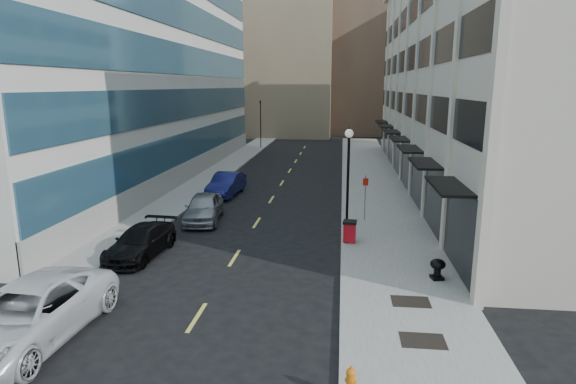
% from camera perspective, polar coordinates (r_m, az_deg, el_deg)
% --- Properties ---
extents(ground, '(160.00, 160.00, 0.00)m').
position_cam_1_polar(ground, '(16.09, -12.93, -17.51)').
color(ground, black).
rests_on(ground, ground).
extents(sidewalk_right, '(5.00, 80.00, 0.15)m').
position_cam_1_polar(sidewalk_right, '(34.10, 10.59, -1.08)').
color(sidewalk_right, gray).
rests_on(sidewalk_right, ground).
extents(sidewalk_left, '(3.00, 80.00, 0.15)m').
position_cam_1_polar(sidewalk_left, '(35.88, -12.30, -0.48)').
color(sidewalk_left, gray).
rests_on(sidewalk_left, ground).
extents(building_right, '(15.30, 46.50, 18.25)m').
position_cam_1_polar(building_right, '(41.84, 23.75, 12.90)').
color(building_right, '#B6AD9A').
rests_on(building_right, ground).
extents(building_left, '(16.14, 46.00, 20.00)m').
position_cam_1_polar(building_left, '(45.24, -21.75, 14.22)').
color(building_left, silver).
rests_on(building_left, ground).
extents(skyline_tan_near, '(14.00, 18.00, 28.00)m').
position_cam_1_polar(skyline_tan_near, '(81.79, 0.17, 16.75)').
color(skyline_tan_near, '#837256').
rests_on(skyline_tan_near, ground).
extents(skyline_brown, '(12.00, 16.00, 34.00)m').
position_cam_1_polar(skyline_brown, '(85.61, 8.93, 18.43)').
color(skyline_brown, brown).
rests_on(skyline_brown, ground).
extents(skyline_tan_far, '(12.00, 14.00, 22.00)m').
position_cam_1_polar(skyline_tan_far, '(93.07, -5.46, 14.33)').
color(skyline_tan_far, '#837256').
rests_on(skyline_tan_far, ground).
extents(skyline_stone, '(10.00, 14.00, 20.00)m').
position_cam_1_polar(skyline_stone, '(80.18, 16.29, 13.48)').
color(skyline_stone, '#B6AD9A').
rests_on(skyline_stone, ground).
extents(grate_mid, '(1.40, 1.00, 0.01)m').
position_cam_1_polar(grate_mid, '(16.32, 15.69, -16.59)').
color(grate_mid, black).
rests_on(grate_mid, sidewalk_right).
extents(grate_far, '(1.40, 1.00, 0.01)m').
position_cam_1_polar(grate_far, '(18.79, 14.34, -12.47)').
color(grate_far, black).
rests_on(grate_far, sidewalk_right).
extents(road_centerline, '(0.15, 68.20, 0.01)m').
position_cam_1_polar(road_centerline, '(31.50, -2.77, -2.14)').
color(road_centerline, '#D8CC4C').
rests_on(road_centerline, ground).
extents(traffic_signal, '(0.66, 0.66, 6.98)m').
position_cam_1_polar(traffic_signal, '(62.00, -3.30, 10.42)').
color(traffic_signal, black).
rests_on(traffic_signal, ground).
extents(car_white_van, '(3.40, 6.82, 1.85)m').
position_cam_1_polar(car_white_van, '(17.63, -28.55, -12.63)').
color(car_white_van, silver).
rests_on(car_white_van, ground).
extents(car_black_pickup, '(2.36, 5.03, 1.42)m').
position_cam_1_polar(car_black_pickup, '(23.97, -17.07, -5.68)').
color(car_black_pickup, black).
rests_on(car_black_pickup, ground).
extents(car_silver_sedan, '(2.57, 5.12, 1.67)m').
position_cam_1_polar(car_silver_sedan, '(29.16, -9.96, -1.83)').
color(car_silver_sedan, gray).
rests_on(car_silver_sedan, ground).
extents(car_blue_sedan, '(2.09, 5.10, 1.64)m').
position_cam_1_polar(car_blue_sedan, '(35.83, -7.33, 0.91)').
color(car_blue_sedan, navy).
rests_on(car_blue_sedan, ground).
extents(fire_hydrant, '(0.34, 0.34, 0.83)m').
position_cam_1_polar(fire_hydrant, '(13.33, 7.44, -21.38)').
color(fire_hydrant, orange).
rests_on(fire_hydrant, sidewalk_right).
extents(trash_bin, '(0.74, 0.80, 1.11)m').
position_cam_1_polar(trash_bin, '(24.73, 7.32, -4.56)').
color(trash_bin, '#A80B14').
rests_on(trash_bin, sidewalk_right).
extents(lamppost, '(0.47, 0.47, 5.63)m').
position_cam_1_polar(lamppost, '(26.86, 7.15, 2.74)').
color(lamppost, black).
rests_on(lamppost, sidewalk_right).
extents(sign_post, '(0.32, 0.10, 2.72)m').
position_cam_1_polar(sign_post, '(28.51, 9.15, 0.01)').
color(sign_post, slate).
rests_on(sign_post, sidewalk_right).
extents(urn_planter, '(0.63, 0.63, 0.87)m').
position_cam_1_polar(urn_planter, '(20.91, 17.31, -8.49)').
color(urn_planter, black).
rests_on(urn_planter, sidewalk_right).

